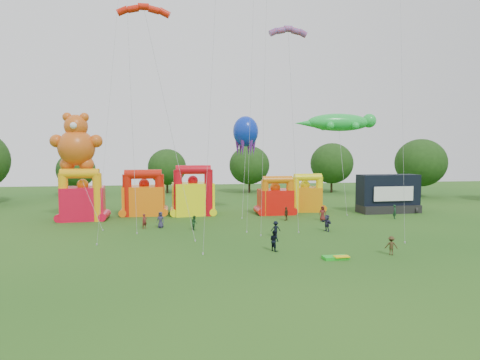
{
  "coord_description": "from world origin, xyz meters",
  "views": [
    {
      "loc": [
        -6.96,
        -29.14,
        8.74
      ],
      "look_at": [
        0.28,
        18.0,
        5.41
      ],
      "focal_mm": 32.0,
      "sensor_mm": 36.0,
      "label": 1
    }
  ],
  "objects": [
    {
      "name": "bouncy_castle_1",
      "position": [
        -11.06,
        29.49,
        2.35
      ],
      "size": [
        5.51,
        4.47,
        6.2
      ],
      "color": "orange",
      "rests_on": "ground"
    },
    {
      "name": "bouncy_castle_0",
      "position": [
        -18.37,
        26.31,
        2.47
      ],
      "size": [
        5.41,
        4.48,
        6.5
      ],
      "color": "red",
      "rests_on": "ground"
    },
    {
      "name": "bouncy_castle_2",
      "position": [
        -4.53,
        28.48,
        2.57
      ],
      "size": [
        5.64,
        4.75,
        6.77
      ],
      "color": "#FFF90D",
      "rests_on": "ground"
    },
    {
      "name": "spectator_2",
      "position": [
        -4.86,
        17.55,
        0.79
      ],
      "size": [
        0.74,
        0.87,
        1.57
      ],
      "primitive_type": "imported",
      "rotation": [
        0.0,
        0.0,
        1.78
      ],
      "color": "#1B4420",
      "rests_on": "ground"
    },
    {
      "name": "folded_kite_bundle",
      "position": [
        5.81,
        3.08,
        0.14
      ],
      "size": [
        2.02,
        1.14,
        0.31
      ],
      "color": "green",
      "rests_on": "ground"
    },
    {
      "name": "spectator_3",
      "position": [
        3.09,
        12.56,
        0.79
      ],
      "size": [
        1.03,
        0.6,
        1.58
      ],
      "primitive_type": "imported",
      "rotation": [
        0.0,
        0.0,
        3.13
      ],
      "color": "black",
      "rests_on": "ground"
    },
    {
      "name": "ground",
      "position": [
        0.0,
        0.0,
        0.0
      ],
      "size": [
        160.0,
        160.0,
        0.0
      ],
      "primitive_type": "plane",
      "color": "#1D4D15",
      "rests_on": "ground"
    },
    {
      "name": "spectator_5",
      "position": [
        9.23,
        14.53,
        0.9
      ],
      "size": [
        1.05,
        1.75,
        1.8
      ],
      "primitive_type": "imported",
      "rotation": [
        0.0,
        0.0,
        5.05
      ],
      "color": "#2B2A46",
      "rests_on": "ground"
    },
    {
      "name": "spectator_7",
      "position": [
        20.72,
        21.18,
        0.91
      ],
      "size": [
        0.74,
        0.79,
        1.82
      ],
      "primitive_type": "imported",
      "rotation": [
        0.0,
        0.0,
        0.95
      ],
      "color": "#163720",
      "rests_on": "ground"
    },
    {
      "name": "spectator_8",
      "position": [
        1.54,
        6.56,
        0.91
      ],
      "size": [
        1.03,
        1.11,
        1.82
      ],
      "primitive_type": "imported",
      "rotation": [
        0.0,
        0.0,
        2.06
      ],
      "color": "black",
      "rests_on": "ground"
    },
    {
      "name": "teddy_bear_kite",
      "position": [
        -17.62,
        23.93,
        5.51
      ],
      "size": [
        7.47,
        10.24,
        13.48
      ],
      "color": "#CB5516",
      "rests_on": "ground"
    },
    {
      "name": "spectator_0",
      "position": [
        -8.58,
        19.31,
        0.91
      ],
      "size": [
        1.04,
        0.87,
        1.82
      ],
      "primitive_type": "imported",
      "rotation": [
        0.0,
        0.0,
        -0.39
      ],
      "color": "#2C2944",
      "rests_on": "ground"
    },
    {
      "name": "spectator_4",
      "position": [
        6.72,
        22.04,
        0.85
      ],
      "size": [
        0.96,
        1.03,
        1.7
      ],
      "primitive_type": "imported",
      "rotation": [
        0.0,
        0.0,
        4.01
      ],
      "color": "#3D2F18",
      "rests_on": "ground"
    },
    {
      "name": "stage_trailer",
      "position": [
        22.66,
        26.68,
        2.59
      ],
      "size": [
        8.54,
        3.43,
        5.37
      ],
      "color": "black",
      "rests_on": "ground"
    },
    {
      "name": "bouncy_castle_3",
      "position": [
        6.65,
        27.47,
        2.04
      ],
      "size": [
        4.45,
        3.58,
        5.3
      ],
      "color": "red",
      "rests_on": "ground"
    },
    {
      "name": "octopus_kite",
      "position": [
        2.53,
        28.51,
        7.21
      ],
      "size": [
        3.55,
        7.68,
        13.59
      ],
      "color": "#0C2AB5",
      "rests_on": "ground"
    },
    {
      "name": "tree_ring",
      "position": [
        -1.21,
        0.63,
        6.26
      ],
      "size": [
        126.12,
        128.24,
        12.07
      ],
      "color": "#352314",
      "rests_on": "ground"
    },
    {
      "name": "spectator_1",
      "position": [
        -10.34,
        19.14,
        0.82
      ],
      "size": [
        0.72,
        0.66,
        1.64
      ],
      "primitive_type": "imported",
      "rotation": [
        0.0,
        0.0,
        0.57
      ],
      "color": "maroon",
      "rests_on": "ground"
    },
    {
      "name": "spectator_6",
      "position": [
        11.18,
        21.34,
        0.91
      ],
      "size": [
        1.06,
        0.94,
        1.82
      ],
      "primitive_type": "imported",
      "rotation": [
        0.0,
        0.0,
        5.77
      ],
      "color": "maroon",
      "rests_on": "ground"
    },
    {
      "name": "gecko_kite",
      "position": [
        16.99,
        29.94,
        8.51
      ],
      "size": [
        12.75,
        9.81,
        14.34
      ],
      "color": "green",
      "rests_on": "ground"
    },
    {
      "name": "bouncy_castle_4",
      "position": [
        11.52,
        29.56,
        2.1
      ],
      "size": [
        4.85,
        4.09,
        5.46
      ],
      "color": "orange",
      "rests_on": "ground"
    },
    {
      "name": "diamond_kites",
      "position": [
        0.9,
        13.92,
        15.61
      ],
      "size": [
        31.16,
        15.61,
        37.26
      ],
      "color": "red",
      "rests_on": "ground"
    },
    {
      "name": "parafoil_kites",
      "position": [
        -8.74,
        16.89,
        13.49
      ],
      "size": [
        22.37,
        13.69,
        32.02
      ],
      "color": "red",
      "rests_on": "ground"
    },
    {
      "name": "spectator_9",
      "position": [
        10.86,
        3.7,
        0.79
      ],
      "size": [
        1.17,
        0.91,
        1.59
      ],
      "primitive_type": "imported",
      "rotation": [
        0.0,
        0.0,
        2.78
      ],
      "color": "#3C2E18",
      "rests_on": "ground"
    }
  ]
}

